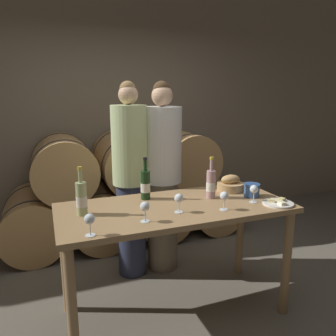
{
  "coord_description": "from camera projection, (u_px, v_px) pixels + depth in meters",
  "views": [
    {
      "loc": [
        -0.87,
        -2.11,
        1.68
      ],
      "look_at": [
        0.0,
        0.15,
        1.13
      ],
      "focal_mm": 35.0,
      "sensor_mm": 36.0,
      "label": 1
    }
  ],
  "objects": [
    {
      "name": "ground_plane",
      "position": [
        175.0,
        311.0,
        2.6
      ],
      "size": [
        10.0,
        10.0,
        0.0
      ],
      "primitive_type": "plane",
      "color": "#665E51"
    },
    {
      "name": "stone_wall_back",
      "position": [
        113.0,
        100.0,
        4.17
      ],
      "size": [
        10.0,
        0.12,
        3.2
      ],
      "color": "gray",
      "rests_on": "ground_plane"
    },
    {
      "name": "barrel_stack",
      "position": [
        126.0,
        190.0,
        3.86
      ],
      "size": [
        2.74,
        0.94,
        1.25
      ],
      "color": "tan",
      "rests_on": "ground_plane"
    },
    {
      "name": "tasting_table",
      "position": [
        175.0,
        220.0,
        2.43
      ],
      "size": [
        1.7,
        0.75,
        0.88
      ],
      "color": "#99754C",
      "rests_on": "ground_plane"
    },
    {
      "name": "person_left",
      "position": [
        130.0,
        180.0,
        2.96
      ],
      "size": [
        0.32,
        0.32,
        1.79
      ],
      "color": "#2D334C",
      "rests_on": "ground_plane"
    },
    {
      "name": "person_right",
      "position": [
        162.0,
        177.0,
        3.07
      ],
      "size": [
        0.36,
        0.36,
        1.79
      ],
      "color": "#756651",
      "rests_on": "ground_plane"
    },
    {
      "name": "wine_bottle_red",
      "position": [
        145.0,
        185.0,
        2.52
      ],
      "size": [
        0.07,
        0.07,
        0.33
      ],
      "color": "#193819",
      "rests_on": "tasting_table"
    },
    {
      "name": "wine_bottle_white",
      "position": [
        81.0,
        198.0,
        2.19
      ],
      "size": [
        0.07,
        0.07,
        0.33
      ],
      "color": "#ADBC7F",
      "rests_on": "tasting_table"
    },
    {
      "name": "wine_bottle_rose",
      "position": [
        211.0,
        184.0,
        2.55
      ],
      "size": [
        0.07,
        0.07,
        0.33
      ],
      "color": "#BC8E93",
      "rests_on": "tasting_table"
    },
    {
      "name": "blue_crock",
      "position": [
        252.0,
        190.0,
        2.6
      ],
      "size": [
        0.13,
        0.13,
        0.1
      ],
      "color": "#335693",
      "rests_on": "tasting_table"
    },
    {
      "name": "bread_basket",
      "position": [
        230.0,
        185.0,
        2.76
      ],
      "size": [
        0.22,
        0.22,
        0.14
      ],
      "color": "tan",
      "rests_on": "tasting_table"
    },
    {
      "name": "cheese_plate",
      "position": [
        278.0,
        203.0,
        2.42
      ],
      "size": [
        0.22,
        0.22,
        0.04
      ],
      "color": "white",
      "rests_on": "tasting_table"
    },
    {
      "name": "wine_glass_far_left",
      "position": [
        90.0,
        220.0,
        1.87
      ],
      "size": [
        0.06,
        0.06,
        0.13
      ],
      "color": "white",
      "rests_on": "tasting_table"
    },
    {
      "name": "wine_glass_left",
      "position": [
        145.0,
        207.0,
        2.07
      ],
      "size": [
        0.06,
        0.06,
        0.13
      ],
      "color": "white",
      "rests_on": "tasting_table"
    },
    {
      "name": "wine_glass_center",
      "position": [
        179.0,
        199.0,
        2.24
      ],
      "size": [
        0.06,
        0.06,
        0.13
      ],
      "color": "white",
      "rests_on": "tasting_table"
    },
    {
      "name": "wine_glass_right",
      "position": [
        224.0,
        197.0,
        2.29
      ],
      "size": [
        0.06,
        0.06,
        0.13
      ],
      "color": "white",
      "rests_on": "tasting_table"
    },
    {
      "name": "wine_glass_far_right",
      "position": [
        254.0,
        190.0,
        2.45
      ],
      "size": [
        0.06,
        0.06,
        0.13
      ],
      "color": "white",
      "rests_on": "tasting_table"
    }
  ]
}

